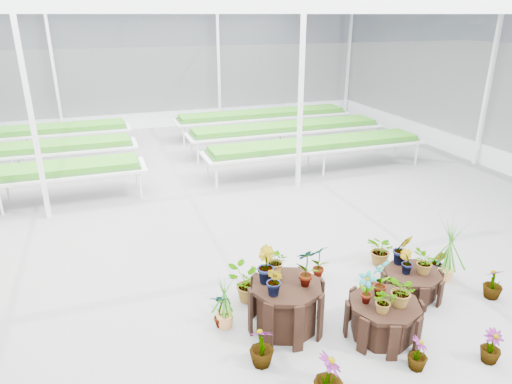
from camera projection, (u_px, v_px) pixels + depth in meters
name	position (u px, v px, depth m)	size (l,w,h in m)	color
ground_plane	(230.00, 288.00, 7.49)	(24.00, 24.00, 0.00)	gray
greenhouse_shell	(227.00, 157.00, 6.67)	(18.00, 24.00, 4.50)	white
steel_frame	(227.00, 157.00, 6.67)	(18.00, 24.00, 4.50)	silver
nursery_benches	(163.00, 149.00, 13.67)	(16.00, 7.00, 0.84)	silver
plinth_tall	(286.00, 306.00, 6.43)	(1.04, 1.04, 0.71)	black
plinth_mid	(383.00, 319.00, 6.30)	(1.02, 1.02, 0.54)	black
plinth_low	(411.00, 283.00, 7.24)	(0.92, 0.92, 0.42)	black
nursery_plants	(349.00, 280.00, 6.79)	(4.57, 3.03, 1.31)	#2D7119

